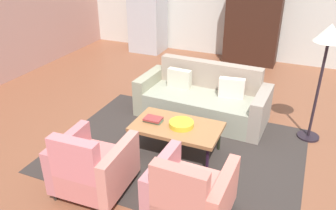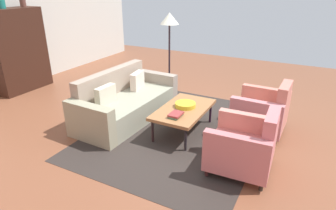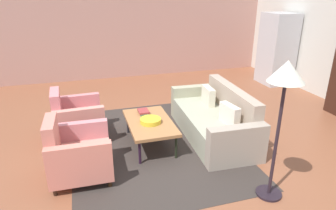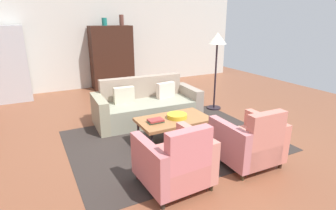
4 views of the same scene
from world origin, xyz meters
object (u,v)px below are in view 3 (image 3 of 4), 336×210
fruit_bowl (151,121)px  refrigerator (277,49)px  coffee_table (150,123)px  couch (216,120)px  floor_lamp (285,85)px  armchair_left (75,120)px  book_stack (143,112)px  armchair_right (76,155)px

fruit_bowl → refrigerator: bearing=121.5°
coffee_table → refrigerator: bearing=120.9°
refrigerator → couch: bearing=-49.7°
coffee_table → floor_lamp: (1.69, 1.13, 1.06)m
armchair_left → fruit_bowl: bearing=58.0°
armchair_left → floor_lamp: bearing=42.7°
armchair_left → refrigerator: (-1.83, 5.22, 0.58)m
armchair_left → refrigerator: size_ratio=0.48×
fruit_bowl → book_stack: (-0.41, -0.03, -0.01)m
armchair_right → refrigerator: 6.06m
coffee_table → fruit_bowl: 0.10m
fruit_bowl → book_stack: fruit_bowl is taller
book_stack → refrigerator: refrigerator is taller
couch → coffee_table: bearing=92.2°
armchair_left → coffee_table: bearing=60.4°
refrigerator → armchair_right: bearing=-59.9°
couch → armchair_right: size_ratio=2.43×
armchair_right → couch: bearing=105.6°
armchair_right → refrigerator: size_ratio=0.48×
couch → armchair_right: 2.43m
couch → coffee_table: 1.19m
fruit_bowl → refrigerator: size_ratio=0.18×
fruit_bowl → armchair_left: bearing=-119.6°
floor_lamp → refrigerator: bearing=144.6°
fruit_bowl → floor_lamp: floor_lamp is taller
couch → book_stack: bearing=76.4°
couch → armchair_left: (-0.60, -2.35, 0.06)m
fruit_bowl → book_stack: bearing=-176.1°
fruit_bowl → coffee_table: bearing=180.0°
book_stack → floor_lamp: size_ratio=0.15×
armchair_left → fruit_bowl: size_ratio=2.62×
armchair_left → book_stack: size_ratio=3.42×
armchair_left → fruit_bowl: 1.35m
refrigerator → armchair_left: bearing=-70.7°
refrigerator → fruit_bowl: bearing=-58.5°
fruit_bowl → floor_lamp: bearing=34.9°
floor_lamp → fruit_bowl: bearing=-145.1°
couch → coffee_table: size_ratio=1.78×
coffee_table → fruit_bowl: fruit_bowl is taller
armchair_left → floor_lamp: size_ratio=0.51×
couch → floor_lamp: floor_lamp is taller
armchair_left → refrigerator: 5.56m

